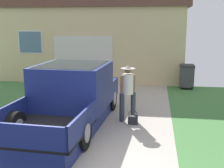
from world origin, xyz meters
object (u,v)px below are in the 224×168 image
handbag (133,119)px  wheeled_trash_bin (187,76)px  pickup_truck (72,97)px  person_with_hat (128,89)px  house_with_garage (95,36)px

handbag → wheeled_trash_bin: size_ratio=0.39×
pickup_truck → person_with_hat: bearing=17.0°
pickup_truck → handbag: 1.90m
person_with_hat → house_with_garage: house_with_garage is taller
house_with_garage → wheeled_trash_bin: 6.33m
person_with_hat → handbag: 0.90m
wheeled_trash_bin → pickup_truck: bearing=-125.6°
pickup_truck → house_with_garage: house_with_garage is taller
wheeled_trash_bin → person_with_hat: bearing=-114.1°
pickup_truck → wheeled_trash_bin: size_ratio=4.90×
wheeled_trash_bin → house_with_garage: bearing=143.8°
handbag → wheeled_trash_bin: (1.99, 5.16, 0.44)m
handbag → house_with_garage: size_ratio=0.04×
pickup_truck → house_with_garage: bearing=100.5°
handbag → pickup_truck: bearing=-176.4°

